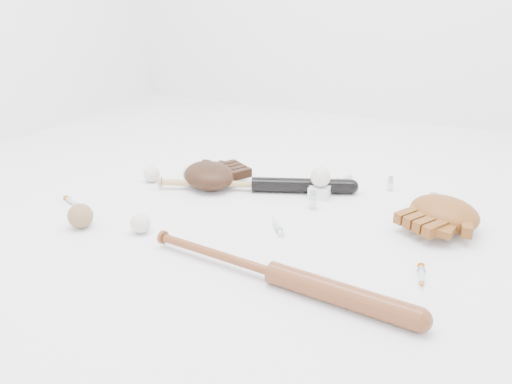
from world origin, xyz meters
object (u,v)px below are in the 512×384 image
at_px(bat_dark, 254,184).
at_px(pedestal, 320,191).
at_px(glove_dark, 209,175).
at_px(bat_wood, 273,273).

relative_size(bat_dark, pedestal, 10.53).
bearing_deg(glove_dark, bat_dark, 41.56).
bearing_deg(pedestal, glove_dark, -168.12).
bearing_deg(bat_dark, bat_wood, -81.56).
relative_size(bat_dark, bat_wood, 0.95).
distance_m(bat_wood, pedestal, 0.61).
relative_size(bat_wood, pedestal, 11.10).
bearing_deg(bat_wood, pedestal, 102.46).
bearing_deg(glove_dark, bat_wood, -14.58).
bearing_deg(bat_dark, glove_dark, 168.67).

